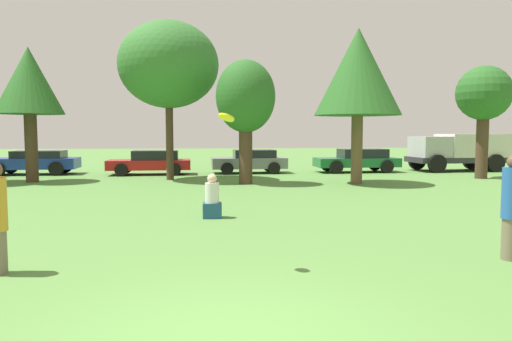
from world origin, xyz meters
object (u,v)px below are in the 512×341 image
object	(u,v)px
frisbee	(226,117)
parked_car_grey	(250,161)
parked_car_red	(151,162)
delivery_truck_silver	(459,149)
tree_2	(169,65)
parked_car_blue	(34,161)
tree_4	(358,73)
parked_car_green	(358,160)
person_catcher	(512,207)
tree_1	(29,83)
tree_3	(246,99)
tree_5	(484,96)
bystander_sitting	(212,200)

from	to	relation	value
frisbee	parked_car_grey	world-z (taller)	frisbee
parked_car_red	delivery_truck_silver	xyz separation A→B (m)	(16.88, 0.78, 0.56)
tree_2	parked_car_blue	xyz separation A→B (m)	(-7.15, 3.47, -4.49)
tree_4	parked_car_red	bearing A→B (deg)	149.63
parked_car_blue	delivery_truck_silver	world-z (taller)	delivery_truck_silver
tree_2	parked_car_red	size ratio (longest dim) A/B	1.69
parked_car_blue	parked_car_green	size ratio (longest dim) A/B	0.99
frisbee	tree_2	size ratio (longest dim) A/B	0.04
person_catcher	tree_4	xyz separation A→B (m)	(1.07, 11.99, 3.71)
tree_1	parked_car_red	bearing A→B (deg)	34.69
tree_1	parked_car_green	bearing A→B (deg)	13.15
tree_1	tree_3	distance (m)	9.36
person_catcher	delivery_truck_silver	xyz separation A→B (m)	(8.86, 18.11, 0.31)
tree_1	tree_2	xyz separation A→B (m)	(5.88, 0.44, 0.88)
tree_4	parked_car_blue	distance (m)	16.68
tree_5	bystander_sitting	bearing A→B (deg)	-143.91
tree_4	tree_1	bearing A→B (deg)	171.47
tree_4	person_catcher	bearing A→B (deg)	-95.11
parked_car_grey	tree_2	bearing A→B (deg)	36.93
parked_car_blue	tree_2	bearing A→B (deg)	151.73
tree_3	parked_car_green	xyz separation A→B (m)	(6.52, 5.36, -2.86)
tree_4	parked_car_grey	xyz separation A→B (m)	(-3.99, 5.73, -3.96)
person_catcher	tree_2	xyz separation A→B (m)	(-6.84, 14.50, 4.26)
frisbee	tree_3	distance (m)	12.64
tree_2	tree_5	xyz separation A→B (m)	(14.43, -0.81, -1.33)
tree_5	parked_car_green	distance (m)	6.90
bystander_sitting	tree_4	world-z (taller)	tree_4
tree_1	tree_4	xyz separation A→B (m)	(13.80, -2.07, 0.33)
person_catcher	frisbee	xyz separation A→B (m)	(-4.80, -0.15, 1.49)
tree_2	parked_car_red	world-z (taller)	tree_2
bystander_sitting	tree_2	distance (m)	11.19
tree_5	parked_car_grey	distance (m)	11.69
person_catcher	frisbee	size ratio (longest dim) A/B	6.49
frisbee	bystander_sitting	world-z (taller)	frisbee
parked_car_grey	bystander_sitting	bearing A→B (deg)	78.62
person_catcher	delivery_truck_silver	size ratio (longest dim) A/B	0.32
parked_car_blue	frisbee	bearing A→B (deg)	114.51
tree_1	tree_5	world-z (taller)	tree_1
frisbee	parked_car_grey	bearing A→B (deg)	83.98
tree_2	tree_3	world-z (taller)	tree_2
frisbee	bystander_sitting	size ratio (longest dim) A/B	0.25
bystander_sitting	parked_car_green	distance (m)	15.44
person_catcher	tree_5	distance (m)	15.92
frisbee	parked_car_green	distance (m)	19.57
tree_2	tree_3	bearing A→B (deg)	-32.85
tree_1	parked_car_green	xyz separation A→B (m)	(15.70, 3.67, -3.60)
parked_car_green	delivery_truck_silver	distance (m)	5.92
tree_3	bystander_sitting	bearing A→B (deg)	-100.42
tree_3	tree_4	world-z (taller)	tree_4
tree_3	parked_car_green	bearing A→B (deg)	39.40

